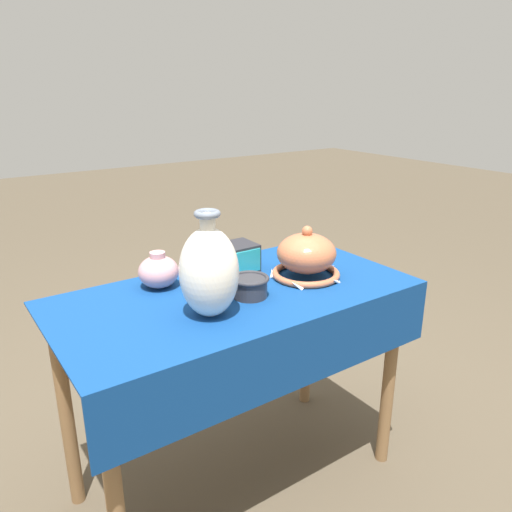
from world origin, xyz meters
name	(u,v)px	position (x,y,z in m)	size (l,w,h in m)	color
ground_plane	(238,478)	(0.00, 0.00, 0.00)	(14.00, 14.00, 0.00)	#4C4233
display_table	(238,319)	(0.00, -0.01, 0.63)	(1.11, 0.57, 0.72)	olive
vase_tall_bulbous	(209,271)	(-0.15, -0.10, 0.85)	(0.16, 0.16, 0.30)	white
vase_dome_bell	(306,257)	(0.26, -0.03, 0.79)	(0.23, 0.24, 0.18)	#BC6642
mosaic_tile_box	(236,258)	(0.10, 0.15, 0.77)	(0.13, 0.12, 0.09)	#232328
jar_round_rose	(159,271)	(-0.18, 0.16, 0.77)	(0.13, 0.13, 0.11)	#D19399
cup_wide_charcoal	(250,286)	(0.01, -0.06, 0.76)	(0.12, 0.12, 0.06)	#2D2D33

